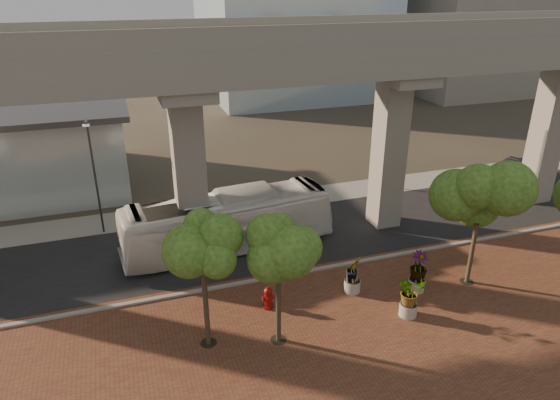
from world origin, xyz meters
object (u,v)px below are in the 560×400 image
object	(u,v)px
transit_bus	(228,223)
fire_hydrant	(268,298)
parked_car	(518,168)
planter_front	(410,293)

from	to	relation	value
transit_bus	fire_hydrant	size ratio (longest dim) A/B	10.61
transit_bus	fire_hydrant	world-z (taller)	transit_bus
parked_car	planter_front	size ratio (longest dim) A/B	2.23
fire_hydrant	planter_front	size ratio (longest dim) A/B	0.57
parked_car	transit_bus	bearing A→B (deg)	78.45
parked_car	planter_front	xyz separation A→B (m)	(-17.92, -12.96, 0.54)
transit_bus	parked_car	xyz separation A→B (m)	(24.27, 4.15, -0.95)
transit_bus	parked_car	size ratio (longest dim) A/B	2.71
planter_front	transit_bus	bearing A→B (deg)	125.78
parked_car	fire_hydrant	size ratio (longest dim) A/B	3.91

